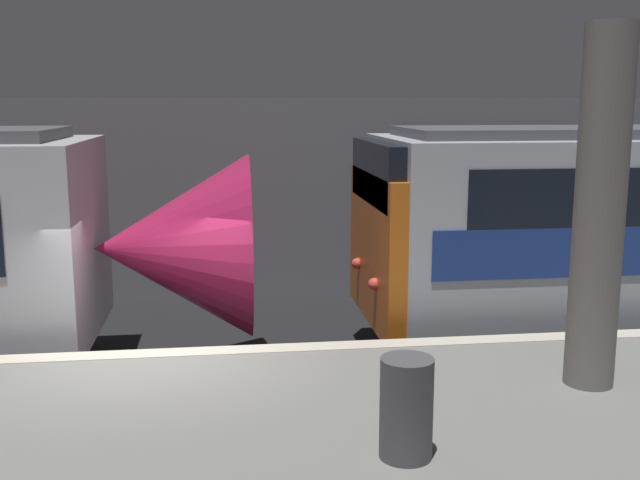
# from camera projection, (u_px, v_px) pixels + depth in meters

# --- Properties ---
(ground_plane) EXTENTS (120.00, 120.00, 0.00)m
(ground_plane) POSITION_uv_depth(u_px,v_px,m) (151.00, 438.00, 9.05)
(ground_plane) COLOR black
(station_rear_barrier) EXTENTS (50.00, 0.15, 4.08)m
(station_rear_barrier) POSITION_uv_depth(u_px,v_px,m) (177.00, 201.00, 14.96)
(station_rear_barrier) COLOR gray
(station_rear_barrier) RESTS_ON ground
(support_pillar_near) EXTENTS (0.50, 0.50, 3.65)m
(support_pillar_near) POSITION_uv_depth(u_px,v_px,m) (599.00, 210.00, 7.46)
(support_pillar_near) COLOR slate
(support_pillar_near) RESTS_ON platform
(trash_bin) EXTENTS (0.44, 0.44, 0.85)m
(trash_bin) POSITION_uv_depth(u_px,v_px,m) (406.00, 408.00, 6.11)
(trash_bin) COLOR #4C4C51
(trash_bin) RESTS_ON platform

